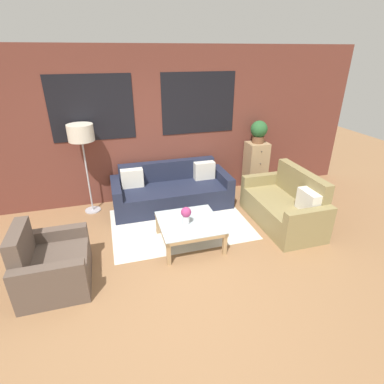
{
  "coord_description": "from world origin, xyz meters",
  "views": [
    {
      "loc": [
        -0.77,
        -3.07,
        2.69
      ],
      "look_at": [
        0.49,
        1.27,
        0.55
      ],
      "focal_mm": 28.0,
      "sensor_mm": 36.0,
      "label": 1
    }
  ],
  "objects_px": {
    "floor_lamp": "(81,136)",
    "drawer_cabinet": "(255,166)",
    "coffee_table": "(189,225)",
    "armchair_corner": "(52,265)",
    "couch_dark": "(172,191)",
    "flower_vase": "(186,214)",
    "settee_vintage": "(285,207)",
    "potted_plant": "(259,131)"
  },
  "relations": [
    {
      "from": "floor_lamp",
      "to": "drawer_cabinet",
      "type": "relative_size",
      "value": 1.58
    },
    {
      "from": "coffee_table",
      "to": "floor_lamp",
      "type": "xyz_separation_m",
      "value": [
        -1.44,
        1.49,
        1.08
      ]
    },
    {
      "from": "armchair_corner",
      "to": "coffee_table",
      "type": "distance_m",
      "value": 1.92
    },
    {
      "from": "couch_dark",
      "to": "floor_lamp",
      "type": "bearing_deg",
      "value": 173.3
    },
    {
      "from": "armchair_corner",
      "to": "drawer_cabinet",
      "type": "bearing_deg",
      "value": 27.05
    },
    {
      "from": "coffee_table",
      "to": "flower_vase",
      "type": "xyz_separation_m",
      "value": [
        -0.06,
        -0.04,
        0.21
      ]
    },
    {
      "from": "armchair_corner",
      "to": "flower_vase",
      "type": "xyz_separation_m",
      "value": [
        1.82,
        0.34,
        0.26
      ]
    },
    {
      "from": "settee_vintage",
      "to": "flower_vase",
      "type": "xyz_separation_m",
      "value": [
        -1.77,
        -0.17,
        0.22
      ]
    },
    {
      "from": "floor_lamp",
      "to": "potted_plant",
      "type": "height_order",
      "value": "floor_lamp"
    },
    {
      "from": "settee_vintage",
      "to": "potted_plant",
      "type": "height_order",
      "value": "potted_plant"
    },
    {
      "from": "drawer_cabinet",
      "to": "flower_vase",
      "type": "distance_m",
      "value": 2.49
    },
    {
      "from": "armchair_corner",
      "to": "flower_vase",
      "type": "distance_m",
      "value": 1.87
    },
    {
      "from": "flower_vase",
      "to": "couch_dark",
      "type": "bearing_deg",
      "value": 86.64
    },
    {
      "from": "potted_plant",
      "to": "flower_vase",
      "type": "height_order",
      "value": "potted_plant"
    },
    {
      "from": "armchair_corner",
      "to": "coffee_table",
      "type": "relative_size",
      "value": 1.05
    },
    {
      "from": "couch_dark",
      "to": "flower_vase",
      "type": "relative_size",
      "value": 8.1
    },
    {
      "from": "settee_vintage",
      "to": "coffee_table",
      "type": "distance_m",
      "value": 1.72
    },
    {
      "from": "coffee_table",
      "to": "flower_vase",
      "type": "relative_size",
      "value": 3.35
    },
    {
      "from": "coffee_table",
      "to": "drawer_cabinet",
      "type": "distance_m",
      "value": 2.43
    },
    {
      "from": "couch_dark",
      "to": "flower_vase",
      "type": "bearing_deg",
      "value": -93.36
    },
    {
      "from": "settee_vintage",
      "to": "flower_vase",
      "type": "relative_size",
      "value": 5.8
    },
    {
      "from": "settee_vintage",
      "to": "flower_vase",
      "type": "height_order",
      "value": "settee_vintage"
    },
    {
      "from": "settee_vintage",
      "to": "potted_plant",
      "type": "relative_size",
      "value": 3.53
    },
    {
      "from": "coffee_table",
      "to": "potted_plant",
      "type": "distance_m",
      "value": 2.59
    },
    {
      "from": "coffee_table",
      "to": "floor_lamp",
      "type": "relative_size",
      "value": 0.56
    },
    {
      "from": "settee_vintage",
      "to": "flower_vase",
      "type": "bearing_deg",
      "value": -174.62
    },
    {
      "from": "settee_vintage",
      "to": "drawer_cabinet",
      "type": "height_order",
      "value": "drawer_cabinet"
    },
    {
      "from": "drawer_cabinet",
      "to": "armchair_corner",
      "type": "bearing_deg",
      "value": -152.95
    },
    {
      "from": "flower_vase",
      "to": "drawer_cabinet",
      "type": "bearing_deg",
      "value": 39.37
    },
    {
      "from": "couch_dark",
      "to": "coffee_table",
      "type": "bearing_deg",
      "value": -90.93
    },
    {
      "from": "couch_dark",
      "to": "drawer_cabinet",
      "type": "height_order",
      "value": "drawer_cabinet"
    },
    {
      "from": "drawer_cabinet",
      "to": "flower_vase",
      "type": "height_order",
      "value": "drawer_cabinet"
    },
    {
      "from": "floor_lamp",
      "to": "settee_vintage",
      "type": "bearing_deg",
      "value": -23.32
    },
    {
      "from": "coffee_table",
      "to": "potted_plant",
      "type": "relative_size",
      "value": 2.04
    },
    {
      "from": "coffee_table",
      "to": "flower_vase",
      "type": "height_order",
      "value": "flower_vase"
    },
    {
      "from": "floor_lamp",
      "to": "potted_plant",
      "type": "bearing_deg",
      "value": 0.91
    },
    {
      "from": "potted_plant",
      "to": "flower_vase",
      "type": "relative_size",
      "value": 1.64
    },
    {
      "from": "drawer_cabinet",
      "to": "floor_lamp",
      "type": "bearing_deg",
      "value": -179.09
    },
    {
      "from": "couch_dark",
      "to": "potted_plant",
      "type": "bearing_deg",
      "value": 6.93
    },
    {
      "from": "settee_vintage",
      "to": "floor_lamp",
      "type": "xyz_separation_m",
      "value": [
        -3.15,
        1.36,
        1.1
      ]
    },
    {
      "from": "settee_vintage",
      "to": "couch_dark",
      "type": "bearing_deg",
      "value": 144.94
    },
    {
      "from": "armchair_corner",
      "to": "coffee_table",
      "type": "height_order",
      "value": "armchair_corner"
    }
  ]
}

